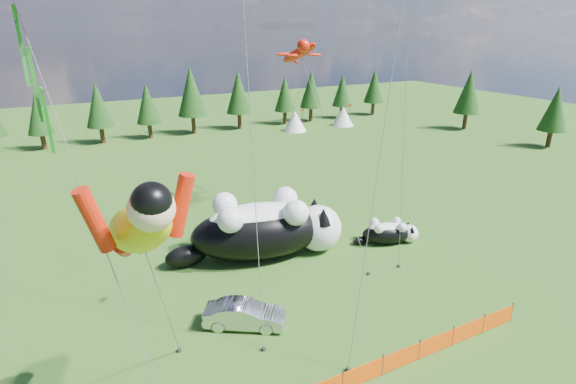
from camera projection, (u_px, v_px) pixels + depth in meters
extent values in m
plane|color=#0C370A|center=(285.00, 355.00, 20.02)|extent=(160.00, 160.00, 0.00)
cylinder|color=#262626|center=(342.00, 381.00, 17.76)|extent=(0.06, 0.06, 1.10)
cylinder|color=#262626|center=(382.00, 365.00, 18.63)|extent=(0.06, 0.06, 1.10)
cylinder|color=#262626|center=(419.00, 350.00, 19.49)|extent=(0.06, 0.06, 1.10)
cylinder|color=#262626|center=(453.00, 336.00, 20.35)|extent=(0.06, 0.06, 1.10)
cylinder|color=#262626|center=(483.00, 324.00, 21.22)|extent=(0.06, 0.06, 1.10)
cylinder|color=#262626|center=(512.00, 312.00, 22.08)|extent=(0.06, 0.06, 1.10)
cube|color=#FF4F05|center=(363.00, 374.00, 18.21)|extent=(2.00, 0.04, 0.90)
cube|color=#FF4F05|center=(401.00, 358.00, 19.07)|extent=(2.00, 0.04, 0.90)
cube|color=#FF4F05|center=(436.00, 344.00, 19.94)|extent=(2.00, 0.04, 0.90)
cube|color=#FF4F05|center=(468.00, 331.00, 20.80)|extent=(2.00, 0.04, 0.90)
cube|color=#FF4F05|center=(498.00, 318.00, 21.67)|extent=(2.00, 0.04, 0.90)
ellipsoid|color=black|center=(259.00, 232.00, 28.00)|extent=(9.08, 5.63, 3.37)
ellipsoid|color=white|center=(258.00, 220.00, 27.71)|extent=(6.82, 4.09, 2.06)
sphere|color=white|center=(318.00, 228.00, 29.04)|extent=(3.00, 3.00, 3.00)
sphere|color=#CE5057|center=(337.00, 226.00, 29.35)|extent=(0.42, 0.42, 0.42)
ellipsoid|color=black|center=(186.00, 256.00, 27.25)|extent=(2.84, 1.84, 1.31)
cone|color=black|center=(323.00, 216.00, 27.81)|extent=(1.05, 1.05, 1.05)
cone|color=black|center=(314.00, 206.00, 29.43)|extent=(1.05, 1.05, 1.05)
sphere|color=white|center=(285.00, 199.00, 29.06)|extent=(1.57, 1.57, 1.57)
sphere|color=white|center=(296.00, 213.00, 26.85)|extent=(1.57, 1.57, 1.57)
sphere|color=white|center=(225.00, 204.00, 28.09)|extent=(1.57, 1.57, 1.57)
sphere|color=white|center=(230.00, 220.00, 25.88)|extent=(1.57, 1.57, 1.57)
ellipsoid|color=black|center=(387.00, 234.00, 30.13)|extent=(3.72, 2.66, 1.35)
ellipsoid|color=white|center=(387.00, 229.00, 30.01)|extent=(2.79, 1.95, 0.83)
sphere|color=white|center=(409.00, 233.00, 30.34)|extent=(1.20, 1.20, 1.20)
sphere|color=#CE5057|center=(417.00, 233.00, 30.39)|extent=(0.17, 0.17, 0.17)
ellipsoid|color=black|center=(360.00, 241.00, 30.07)|extent=(1.17, 0.86, 0.53)
cone|color=black|center=(412.00, 229.00, 29.83)|extent=(0.42, 0.42, 0.42)
cone|color=black|center=(408.00, 225.00, 30.50)|extent=(0.42, 0.42, 0.42)
sphere|color=white|center=(397.00, 221.00, 30.46)|extent=(0.63, 0.63, 0.63)
sphere|color=white|center=(402.00, 227.00, 29.55)|extent=(0.63, 0.63, 0.63)
sphere|color=white|center=(374.00, 223.00, 30.28)|extent=(0.63, 0.63, 0.63)
sphere|color=white|center=(379.00, 229.00, 29.37)|extent=(0.63, 0.63, 0.63)
imported|color=silver|center=(245.00, 315.00, 21.72)|extent=(4.06, 3.22, 1.29)
cylinder|color=#595959|center=(163.00, 301.00, 16.73)|extent=(0.03, 0.03, 9.08)
cube|color=#262626|center=(179.00, 350.00, 20.16)|extent=(0.15, 0.15, 0.16)
cylinder|color=#595959|center=(331.00, 154.00, 28.81)|extent=(0.03, 0.03, 15.72)
cube|color=#262626|center=(369.00, 273.00, 26.43)|extent=(0.15, 0.15, 0.16)
cylinder|color=#595959|center=(100.00, 235.00, 14.49)|extent=(0.03, 0.03, 15.53)
cube|color=#198D1E|center=(29.00, 86.00, 14.36)|extent=(0.22, 0.22, 4.85)
cylinder|color=#595959|center=(253.00, 160.00, 19.24)|extent=(0.03, 0.03, 16.96)
cube|color=#262626|center=(264.00, 349.00, 20.25)|extent=(0.15, 0.15, 0.16)
cylinder|color=#595959|center=(407.00, 68.00, 25.40)|extent=(0.03, 0.03, 23.25)
cube|color=#262626|center=(399.00, 266.00, 27.26)|extent=(0.15, 0.15, 0.16)
cylinder|color=#595959|center=(377.00, 176.00, 17.92)|extent=(0.03, 0.03, 16.46)
cube|color=#262626|center=(348.00, 369.00, 19.04)|extent=(0.15, 0.15, 0.16)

